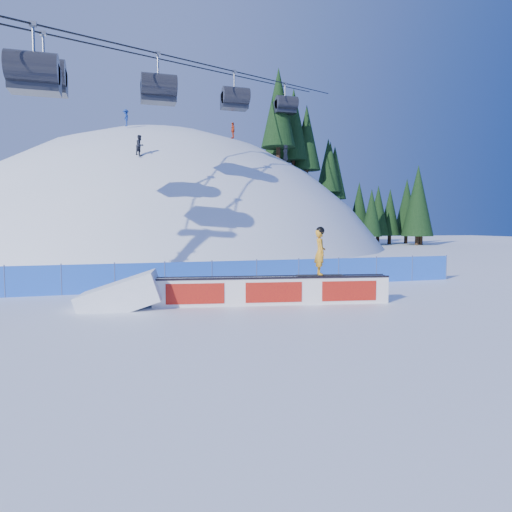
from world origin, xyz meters
name	(u,v)px	position (x,y,z in m)	size (l,w,h in m)	color
ground	(266,306)	(0.00, 0.00, 0.00)	(160.00, 160.00, 0.00)	white
snow_hill	(163,391)	(0.00, 42.00, -18.00)	(64.00, 64.00, 64.00)	white
treeline	(350,179)	(25.05, 40.92, 8.89)	(26.40, 11.90, 19.73)	#312013
safety_fence	(235,274)	(0.00, 4.50, 0.60)	(22.05, 0.05, 1.30)	blue
chairlift	(224,71)	(4.74, 27.49, 16.89)	(40.80, 41.70, 22.00)	gray
rail_box	(273,291)	(0.30, 0.20, 0.49)	(8.20, 1.91, 0.99)	white
snow_ramp	(121,308)	(-4.77, 1.04, 0.00)	(2.58, 1.72, 0.97)	white
snowboarder	(320,252)	(1.95, -0.08, 1.83)	(1.67, 0.65, 1.72)	black
distant_skiers	(189,134)	(1.80, 30.30, 11.50)	(16.75, 10.50, 5.86)	black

